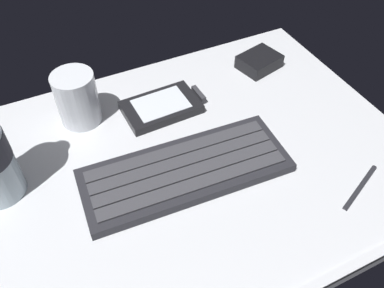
% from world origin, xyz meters
% --- Properties ---
extents(ground_plane, '(0.64, 0.48, 0.03)m').
position_xyz_m(ground_plane, '(0.00, -0.00, -0.01)').
color(ground_plane, silver).
extents(keyboard, '(0.30, 0.13, 0.02)m').
position_xyz_m(keyboard, '(-0.02, -0.02, 0.01)').
color(keyboard, '#232328').
rests_on(keyboard, ground_plane).
extents(handheld_device, '(0.13, 0.08, 0.02)m').
position_xyz_m(handheld_device, '(0.01, 0.12, 0.01)').
color(handheld_device, black).
rests_on(handheld_device, ground_plane).
extents(juice_cup, '(0.06, 0.06, 0.09)m').
position_xyz_m(juice_cup, '(-0.12, 0.15, 0.04)').
color(juice_cup, silver).
rests_on(juice_cup, ground_plane).
extents(charger_block, '(0.08, 0.07, 0.02)m').
position_xyz_m(charger_block, '(0.21, 0.15, 0.01)').
color(charger_block, black).
rests_on(charger_block, ground_plane).
extents(stylus_pen, '(0.09, 0.04, 0.01)m').
position_xyz_m(stylus_pen, '(0.18, -0.15, 0.00)').
color(stylus_pen, '#26262B').
rests_on(stylus_pen, ground_plane).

